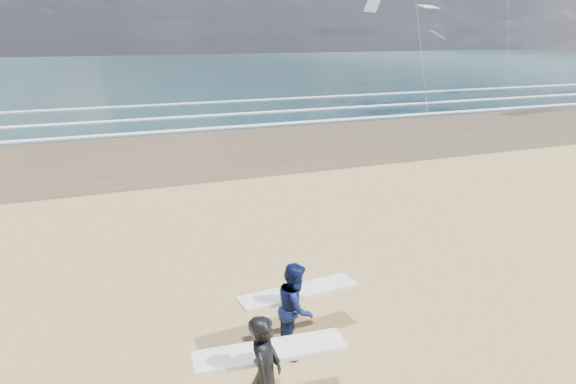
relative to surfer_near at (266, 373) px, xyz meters
name	(u,v)px	position (x,y,z in m)	size (l,w,h in m)	color
wet_sand_strip	(481,126)	(19.94, 18.48, -0.92)	(220.00, 12.00, 0.01)	#4B3F28
ocean	(235,68)	(19.94, 72.48, -0.92)	(220.00, 100.00, 0.02)	#193337
foam_breakers	(389,104)	(19.94, 28.58, -0.88)	(220.00, 11.70, 0.05)	white
surfer_near	(266,373)	(0.00, 0.00, 0.00)	(2.24, 1.11, 1.83)	black
surfer_far	(296,306)	(1.11, 1.63, -0.09)	(2.23, 1.20, 1.67)	#0B1543
kite_1	(419,29)	(20.50, 26.25, 4.62)	(6.82, 4.85, 9.39)	slate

